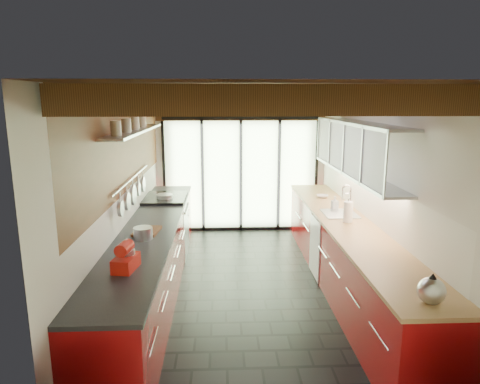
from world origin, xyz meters
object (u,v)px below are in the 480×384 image
at_px(stand_mixer, 126,258).
at_px(kettle, 432,289).
at_px(paper_towel, 348,212).
at_px(soap_bottle, 335,203).
at_px(bowl, 322,196).

distance_m(stand_mixer, kettle, 2.66).
bearing_deg(paper_towel, kettle, -90.00).
bearing_deg(kettle, stand_mixer, 162.84).
relative_size(soap_bottle, bowl, 1.04).
xyz_separation_m(kettle, soap_bottle, (0.00, 2.91, -0.01)).
distance_m(paper_towel, bowl, 1.43).
xyz_separation_m(soap_bottle, bowl, (0.00, 0.76, -0.07)).
relative_size(stand_mixer, soap_bottle, 1.71).
bearing_deg(bowl, stand_mixer, -131.35).
distance_m(kettle, soap_bottle, 2.91).
relative_size(stand_mixer, bowl, 1.78).
bearing_deg(soap_bottle, paper_towel, -90.00).
bearing_deg(stand_mixer, soap_bottle, 39.92).
xyz_separation_m(stand_mixer, kettle, (2.54, -0.78, 0.00)).
xyz_separation_m(kettle, bowl, (0.00, 3.67, -0.09)).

